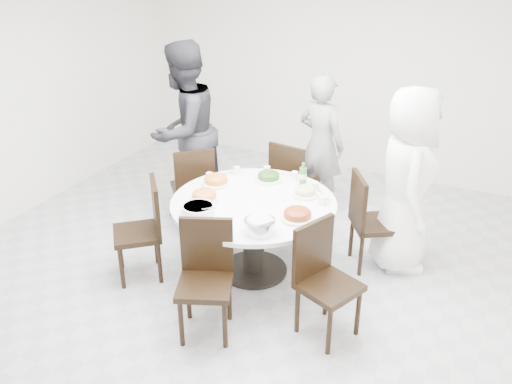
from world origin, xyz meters
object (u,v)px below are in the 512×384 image
at_px(beverage_bottle, 303,175).
at_px(dining_table, 254,237).
at_px(diner_left, 184,131).
at_px(rice_bowl, 260,226).
at_px(diner_middle, 321,144).
at_px(chair_se, 329,284).
at_px(chair_n, 295,181).
at_px(chair_sw, 137,231).
at_px(soup_bowl, 198,210).
at_px(chair_nw, 192,186).
at_px(diner_right, 407,181).
at_px(chair_ne, 376,222).
at_px(chair_s, 205,283).

bearing_deg(beverage_bottle, dining_table, -119.25).
distance_m(diner_left, rice_bowl, 2.00).
bearing_deg(diner_middle, chair_se, 127.42).
bearing_deg(chair_se, chair_n, 53.27).
bearing_deg(diner_left, chair_n, 110.51).
height_order(diner_left, rice_bowl, diner_left).
bearing_deg(chair_se, rice_bowl, 107.25).
distance_m(chair_n, chair_sw, 1.87).
bearing_deg(chair_sw, diner_middle, 112.71).
distance_m(rice_bowl, soup_bowl, 0.60).
bearing_deg(chair_nw, soup_bowl, 82.17).
height_order(chair_n, diner_middle, diner_middle).
bearing_deg(chair_n, diner_middle, -100.73).
relative_size(diner_right, beverage_bottle, 7.37).
distance_m(chair_nw, rice_bowl, 1.65).
height_order(chair_sw, diner_right, diner_right).
bearing_deg(chair_ne, diner_left, 53.25).
height_order(chair_sw, soup_bowl, chair_sw).
relative_size(chair_s, diner_left, 0.49).
bearing_deg(soup_bowl, chair_s, -55.04).
distance_m(diner_right, rice_bowl, 1.53).
distance_m(chair_n, beverage_bottle, 0.81).
relative_size(diner_middle, beverage_bottle, 6.63).
xyz_separation_m(diner_middle, beverage_bottle, (0.19, -1.03, 0.08)).
xyz_separation_m(diner_right, rice_bowl, (-0.90, -1.23, -0.08)).
bearing_deg(beverage_bottle, chair_sw, -139.62).
xyz_separation_m(chair_n, chair_s, (0.10, -2.07, 0.00)).
distance_m(chair_s, diner_left, 2.23).
height_order(chair_ne, rice_bowl, chair_ne).
height_order(chair_s, chair_se, same).
xyz_separation_m(chair_s, rice_bowl, (0.24, 0.48, 0.33)).
relative_size(chair_nw, soup_bowl, 3.35).
distance_m(chair_sw, rice_bowl, 1.26).
bearing_deg(chair_sw, diner_left, 152.48).
distance_m(rice_bowl, beverage_bottle, 0.97).
relative_size(chair_s, chair_se, 1.00).
relative_size(chair_n, diner_right, 0.54).
bearing_deg(chair_nw, chair_s, 82.04).
bearing_deg(chair_nw, chair_sw, 50.25).
bearing_deg(chair_n, rice_bowl, 110.42).
height_order(chair_nw, beverage_bottle, beverage_bottle).
xyz_separation_m(diner_middle, soup_bowl, (-0.40, -1.96, -0.00)).
distance_m(chair_n, chair_se, 1.92).
relative_size(chair_nw, diner_middle, 0.60).
distance_m(chair_se, diner_middle, 2.24).
distance_m(dining_table, rice_bowl, 0.70).
bearing_deg(diner_right, chair_nw, 76.64).
bearing_deg(dining_table, chair_sw, -150.27).
height_order(chair_se, soup_bowl, chair_se).
relative_size(chair_ne, chair_n, 1.00).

